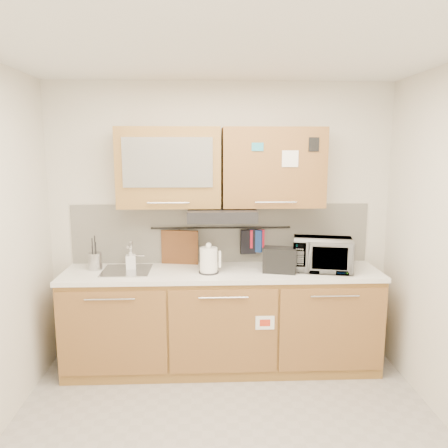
{
  "coord_description": "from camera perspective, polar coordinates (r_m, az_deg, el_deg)",
  "views": [
    {
      "loc": [
        -0.14,
        -2.58,
        2.0
      ],
      "look_at": [
        0.01,
        1.05,
        1.37
      ],
      "focal_mm": 35.0,
      "sensor_mm": 36.0,
      "label": 1
    }
  ],
  "objects": [
    {
      "name": "toaster",
      "position": [
        3.88,
        7.29,
        -4.65
      ],
      "size": [
        0.32,
        0.23,
        0.22
      ],
      "rotation": [
        0.0,
        0.0,
        -0.23
      ],
      "color": "black",
      "rests_on": "countertop"
    },
    {
      "name": "base_cabinet",
      "position": [
        4.1,
        -0.26,
        -13.01
      ],
      "size": [
        2.8,
        0.64,
        0.88
      ],
      "color": "olive",
      "rests_on": "floor"
    },
    {
      "name": "kettle",
      "position": [
        3.83,
        -1.99,
        -4.83
      ],
      "size": [
        0.2,
        0.17,
        0.27
      ],
      "rotation": [
        0.0,
        0.0,
        -0.03
      ],
      "color": "white",
      "rests_on": "countertop"
    },
    {
      "name": "microwave",
      "position": [
        4.0,
        12.72,
        -3.9
      ],
      "size": [
        0.58,
        0.45,
        0.28
      ],
      "primitive_type": "imported",
      "rotation": [
        0.0,
        0.0,
        -0.22
      ],
      "color": "#999999",
      "rests_on": "countertop"
    },
    {
      "name": "oven_mitt",
      "position": [
        4.13,
        4.12,
        -2.21
      ],
      "size": [
        0.13,
        0.08,
        0.21
      ],
      "primitive_type": "cube",
      "rotation": [
        0.0,
        0.0,
        -0.43
      ],
      "color": "navy",
      "rests_on": "utensil_rail"
    },
    {
      "name": "range_hood",
      "position": [
        3.88,
        -0.3,
        1.29
      ],
      "size": [
        0.6,
        0.46,
        0.1
      ],
      "primitive_type": "cube",
      "color": "black",
      "rests_on": "upper_cabinets"
    },
    {
      "name": "countertop",
      "position": [
        3.93,
        -0.26,
        -6.36
      ],
      "size": [
        2.82,
        0.62,
        0.04
      ],
      "primitive_type": "cube",
      "color": "white",
      "rests_on": "base_cabinet"
    },
    {
      "name": "cutting_board",
      "position": [
        4.14,
        -5.78,
        -3.8
      ],
      "size": [
        0.35,
        0.09,
        0.43
      ],
      "primitive_type": "cube",
      "rotation": [
        0.0,
        0.0,
        -0.17
      ],
      "color": "brown",
      "rests_on": "utensil_rail"
    },
    {
      "name": "pot_holder",
      "position": [
        4.13,
        4.34,
        -1.95
      ],
      "size": [
        0.14,
        0.04,
        0.17
      ],
      "primitive_type": "cube",
      "rotation": [
        0.0,
        0.0,
        0.16
      ],
      "color": "red",
      "rests_on": "utensil_rail"
    },
    {
      "name": "backsplash",
      "position": [
        4.15,
        -0.42,
        -1.23
      ],
      "size": [
        2.8,
        0.02,
        0.56
      ],
      "primitive_type": "cube",
      "color": "silver",
      "rests_on": "countertop"
    },
    {
      "name": "utensil_crock",
      "position": [
        4.1,
        -16.48,
        -4.65
      ],
      "size": [
        0.13,
        0.13,
        0.31
      ],
      "rotation": [
        0.0,
        0.0,
        -0.03
      ],
      "color": "#A8A8AC",
      "rests_on": "countertop"
    },
    {
      "name": "utensil_rail",
      "position": [
        4.1,
        -0.4,
        -0.51
      ],
      "size": [
        1.3,
        0.02,
        0.02
      ],
      "primitive_type": "cylinder",
      "rotation": [
        0.0,
        1.57,
        0.0
      ],
      "color": "black",
      "rests_on": "backsplash"
    },
    {
      "name": "upper_cabinets",
      "position": [
        3.91,
        -0.42,
        7.41
      ],
      "size": [
        1.82,
        0.37,
        0.7
      ],
      "color": "olive",
      "rests_on": "wall_back"
    },
    {
      "name": "soap_bottle",
      "position": [
        4.03,
        -12.09,
        -4.47
      ],
      "size": [
        0.1,
        0.1,
        0.19
      ],
      "primitive_type": "imported",
      "rotation": [
        0.0,
        0.0,
        0.13
      ],
      "color": "#999999",
      "rests_on": "countertop"
    },
    {
      "name": "sink",
      "position": [
        4.0,
        -12.58,
        -5.95
      ],
      "size": [
        0.42,
        0.4,
        0.26
      ],
      "color": "silver",
      "rests_on": "countertop"
    },
    {
      "name": "wall_back",
      "position": [
        4.14,
        -0.42,
        0.16
      ],
      "size": [
        3.2,
        0.0,
        3.2
      ],
      "primitive_type": "plane",
      "rotation": [
        1.57,
        0.0,
        0.0
      ],
      "color": "silver",
      "rests_on": "ground"
    },
    {
      "name": "ceiling",
      "position": [
        2.65,
        0.74,
        22.97
      ],
      "size": [
        3.2,
        3.2,
        0.0
      ],
      "primitive_type": "plane",
      "rotation": [
        3.14,
        0.0,
        0.0
      ],
      "color": "white",
      "rests_on": "wall_back"
    },
    {
      "name": "dark_pouch",
      "position": [
        4.13,
        3.18,
        -2.35
      ],
      "size": [
        0.15,
        0.05,
        0.23
      ],
      "primitive_type": "cube",
      "rotation": [
        0.0,
        0.0,
        0.07
      ],
      "color": "black",
      "rests_on": "utensil_rail"
    }
  ]
}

